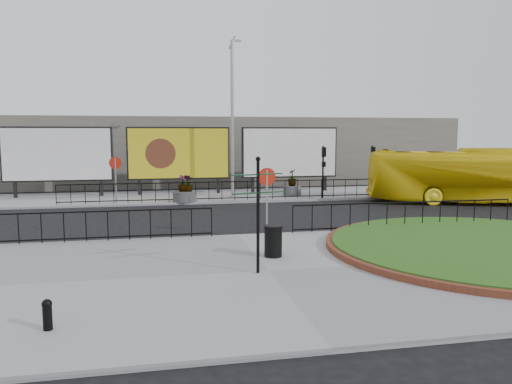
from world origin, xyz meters
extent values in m
plane|color=black|center=(0.00, 0.00, 0.00)|extent=(90.00, 90.00, 0.00)
cube|color=gray|center=(0.00, -5.00, 0.06)|extent=(30.00, 10.00, 0.12)
cube|color=gray|center=(0.00, 12.00, 0.06)|extent=(44.00, 6.00, 0.12)
cylinder|color=brown|center=(7.50, -4.00, 0.21)|extent=(10.40, 10.40, 0.18)
cylinder|color=#284D14|center=(7.50, -4.00, 0.23)|extent=(10.00, 10.00, 0.22)
cylinder|color=gray|center=(-5.00, 9.40, 1.32)|extent=(0.07, 0.07, 2.40)
cylinder|color=#A71A0B|center=(-5.00, 9.40, 2.27)|extent=(0.64, 0.03, 0.64)
cylinder|color=white|center=(-5.00, 9.42, 2.27)|extent=(0.50, 0.03, 0.50)
cylinder|color=gray|center=(1.00, -0.40, 1.32)|extent=(0.07, 0.07, 2.40)
cylinder|color=#A71A0B|center=(1.00, -0.40, 2.27)|extent=(0.64, 0.03, 0.64)
cylinder|color=white|center=(1.00, -0.38, 2.27)|extent=(0.50, 0.03, 0.50)
cube|color=black|center=(-10.90, 13.00, 0.62)|extent=(0.18, 0.18, 1.00)
cube|color=black|center=(-6.10, 13.00, 0.62)|extent=(0.18, 0.18, 1.00)
cube|color=black|center=(-8.50, 13.00, 2.62)|extent=(6.20, 0.25, 3.20)
cube|color=white|center=(-8.50, 12.84, 2.62)|extent=(6.00, 0.06, 3.00)
cube|color=black|center=(-3.90, 13.00, 0.62)|extent=(0.18, 0.18, 1.00)
cube|color=black|center=(0.90, 13.00, 0.62)|extent=(0.18, 0.18, 1.00)
cube|color=black|center=(-1.50, 13.00, 2.62)|extent=(6.20, 0.25, 3.20)
cube|color=gold|center=(-1.50, 12.84, 2.62)|extent=(6.00, 0.06, 3.00)
cube|color=black|center=(3.10, 13.00, 0.62)|extent=(0.18, 0.18, 1.00)
cube|color=black|center=(7.90, 13.00, 0.62)|extent=(0.18, 0.18, 1.00)
cube|color=black|center=(5.50, 13.00, 2.62)|extent=(6.20, 0.25, 3.20)
cube|color=white|center=(5.50, 12.84, 2.62)|extent=(6.00, 0.06, 3.00)
cylinder|color=gray|center=(1.50, 11.00, 4.62)|extent=(0.18, 0.18, 9.00)
cylinder|color=gray|center=(1.50, 11.00, 8.97)|extent=(0.43, 0.10, 0.77)
cube|color=gray|center=(1.85, 11.00, 9.07)|extent=(0.35, 0.15, 0.12)
cylinder|color=black|center=(6.50, 9.40, 1.62)|extent=(0.10, 0.10, 3.00)
cube|color=black|center=(6.50, 9.28, 2.77)|extent=(0.22, 0.18, 0.55)
cube|color=black|center=(6.50, 9.28, 2.07)|extent=(0.20, 0.16, 0.30)
cylinder|color=black|center=(9.50, 9.40, 1.62)|extent=(0.10, 0.10, 3.00)
cube|color=black|center=(9.50, 9.28, 2.77)|extent=(0.22, 0.18, 0.55)
cube|color=black|center=(9.50, 9.28, 2.07)|extent=(0.20, 0.16, 0.30)
cube|color=slate|center=(0.00, 22.00, 2.50)|extent=(40.00, 10.00, 5.00)
cylinder|color=black|center=(-0.31, -5.15, 1.61)|extent=(0.08, 0.08, 2.98)
sphere|color=black|center=(-0.31, -5.15, 3.15)|extent=(0.13, 0.13, 0.13)
cube|color=#0E3219|center=(-0.67, -5.21, 2.74)|extent=(0.71, 0.26, 0.03)
cube|color=#0E3219|center=(0.04, -5.02, 2.74)|extent=(0.70, 0.35, 0.03)
cube|color=#0E3219|center=(-0.67, -5.25, 2.27)|extent=(0.71, 0.32, 0.03)
cube|color=#0E3219|center=(0.06, -5.08, 2.27)|extent=(0.71, 0.26, 0.03)
cylinder|color=black|center=(-4.98, -8.17, 0.36)|extent=(0.18, 0.18, 0.48)
sphere|color=black|center=(-4.98, -8.17, 0.62)|extent=(0.19, 0.19, 0.19)
cylinder|color=black|center=(0.50, -3.50, 0.56)|extent=(0.53, 0.53, 0.89)
cylinder|color=black|center=(0.50, -3.50, 1.04)|extent=(0.57, 0.57, 0.06)
imported|color=yellow|center=(13.91, 6.51, 1.51)|extent=(11.07, 5.91, 3.02)
cylinder|color=#4C4C4F|center=(-1.50, 9.40, 0.40)|extent=(1.07, 1.07, 0.56)
imported|color=#284D14|center=(-1.50, 9.40, 1.13)|extent=(0.71, 0.71, 0.90)
cylinder|color=#4C4C4F|center=(-1.20, 9.40, 0.36)|extent=(0.91, 0.91, 0.48)
imported|color=#284D14|center=(-1.20, 9.40, 1.10)|extent=(0.76, 0.76, 1.00)
cylinder|color=#4C4C4F|center=(5.13, 11.00, 0.40)|extent=(1.08, 1.08, 0.56)
imported|color=#284D14|center=(5.13, 11.00, 1.19)|extent=(0.79, 0.79, 1.02)
camera|label=1|loc=(-2.92, -17.81, 3.80)|focal=35.00mm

